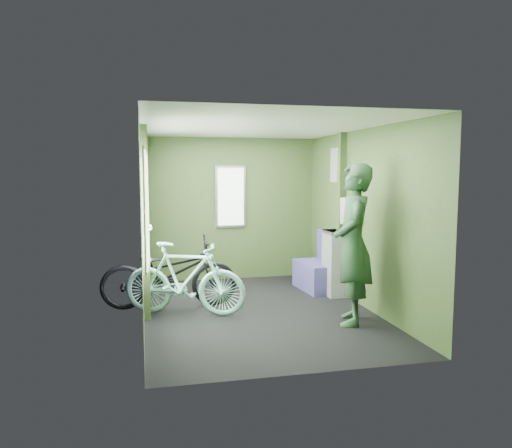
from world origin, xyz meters
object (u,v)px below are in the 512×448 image
at_px(bicycle_black, 170,308).
at_px(bench_seat, 318,273).
at_px(passenger, 353,244).
at_px(waste_box, 336,263).
at_px(bicycle_mint, 185,315).

relative_size(bicycle_black, bench_seat, 2.00).
xyz_separation_m(bicycle_black, passenger, (2.04, -1.11, 0.93)).
bearing_deg(passenger, bench_seat, -166.24).
bearing_deg(waste_box, bicycle_black, -176.20).
bearing_deg(bicycle_black, passenger, -117.36).
bearing_deg(bicycle_mint, bicycle_black, 44.79).
bearing_deg(waste_box, bench_seat, 107.11).
height_order(bicycle_mint, passenger, passenger).
relative_size(bicycle_black, bicycle_mint, 1.15).
relative_size(passenger, waste_box, 1.99).
bearing_deg(bicycle_mint, waste_box, -55.02).
height_order(bicycle_mint, waste_box, waste_box).
bearing_deg(bicycle_mint, bench_seat, -44.91).
distance_m(passenger, waste_box, 1.38).
bearing_deg(waste_box, passenger, -103.26).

